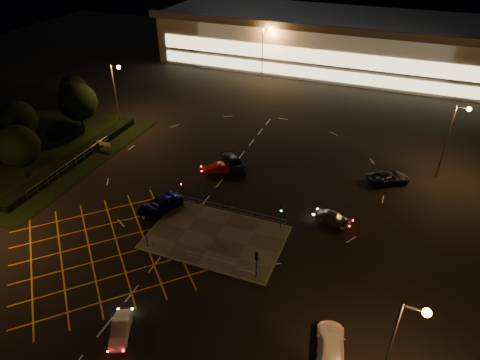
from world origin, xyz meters
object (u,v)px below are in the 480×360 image
(signal_nw, at_px, (182,189))
(car_far_dkgrey, at_px, (234,163))
(signal_se, at_px, (256,260))
(car_left_blue, at_px, (160,205))
(car_right_silver, at_px, (333,217))
(car_queue_white, at_px, (121,329))
(signal_ne, at_px, (281,212))
(car_approach_white, at_px, (331,346))
(signal_sw, at_px, (145,230))
(car_east_grey, at_px, (388,178))
(car_circ_red, at_px, (217,168))

(signal_nw, relative_size, car_far_dkgrey, 0.61)
(signal_se, relative_size, car_left_blue, 0.57)
(car_right_silver, bearing_deg, car_queue_white, 157.84)
(signal_ne, relative_size, car_queue_white, 0.82)
(car_far_dkgrey, distance_m, car_approach_white, 29.74)
(signal_sw, distance_m, signal_nw, 7.99)
(signal_sw, xyz_separation_m, car_queue_white, (3.75, -10.12, -1.73))
(signal_sw, height_order, car_east_grey, signal_sw)
(signal_ne, relative_size, car_east_grey, 0.58)
(signal_nw, xyz_separation_m, signal_ne, (12.00, 0.00, 0.00))
(signal_nw, bearing_deg, car_east_grey, 32.29)
(car_right_silver, bearing_deg, signal_se, 165.39)
(signal_se, relative_size, car_circ_red, 0.83)
(signal_sw, relative_size, car_queue_white, 0.82)
(signal_nw, relative_size, car_circ_red, 0.83)
(car_queue_white, relative_size, car_right_silver, 0.97)
(signal_ne, height_order, car_right_silver, signal_ne)
(car_queue_white, xyz_separation_m, car_circ_red, (-3.10, 26.52, -0.01))
(car_circ_red, bearing_deg, signal_se, 5.15)
(car_right_silver, height_order, car_east_grey, car_east_grey)
(signal_sw, bearing_deg, car_east_grey, -135.20)
(car_circ_red, bearing_deg, signal_ne, 23.92)
(car_far_dkgrey, relative_size, car_east_grey, 0.96)
(signal_nw, bearing_deg, car_circ_red, 85.61)
(signal_se, height_order, signal_nw, same)
(signal_sw, xyz_separation_m, car_circ_red, (0.65, 16.40, -1.74))
(signal_sw, xyz_separation_m, car_approach_white, (20.21, -5.46, -1.58))
(car_east_grey, bearing_deg, car_far_dkgrey, 67.83)
(signal_ne, height_order, car_circ_red, signal_ne)
(car_far_dkgrey, distance_m, car_circ_red, 2.47)
(signal_sw, relative_size, car_right_silver, 0.80)
(signal_ne, xyz_separation_m, car_queue_white, (-8.25, -18.10, -1.73))
(car_queue_white, bearing_deg, car_approach_white, -8.41)
(signal_se, relative_size, car_queue_white, 0.82)
(car_queue_white, bearing_deg, car_far_dkgrey, 68.79)
(car_left_blue, bearing_deg, car_right_silver, 35.75)
(car_left_blue, height_order, car_far_dkgrey, car_left_blue)
(car_queue_white, height_order, car_east_grey, car_east_grey)
(signal_se, bearing_deg, car_right_silver, -114.49)
(car_far_dkgrey, bearing_deg, signal_ne, -94.90)
(signal_nw, height_order, car_queue_white, signal_nw)
(signal_sw, relative_size, signal_se, 1.00)
(signal_sw, bearing_deg, signal_ne, -146.35)
(car_left_blue, bearing_deg, car_far_dkgrey, 91.13)
(car_queue_white, relative_size, car_east_grey, 0.71)
(car_left_blue, xyz_separation_m, car_far_dkgrey, (4.35, 12.02, -0.01))
(signal_ne, bearing_deg, car_circ_red, 143.47)
(car_far_dkgrey, xyz_separation_m, car_right_silver, (14.87, -6.97, -0.08))
(signal_ne, distance_m, car_circ_red, 14.24)
(signal_se, xyz_separation_m, car_approach_white, (8.21, -5.46, -1.58))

